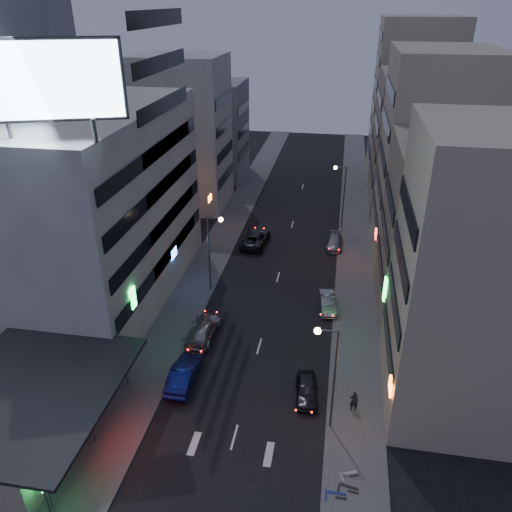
% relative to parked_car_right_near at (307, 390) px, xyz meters
% --- Properties ---
extents(ground, '(180.00, 180.00, 0.00)m').
position_rel_parked_car_right_near_xyz_m(ground, '(-4.43, -8.67, -0.67)').
color(ground, black).
rests_on(ground, ground).
extents(sidewalk_left, '(4.00, 120.00, 0.12)m').
position_rel_parked_car_right_near_xyz_m(sidewalk_left, '(-12.43, 21.33, -0.61)').
color(sidewalk_left, '#4C4C4F').
rests_on(sidewalk_left, ground).
extents(sidewalk_right, '(4.00, 120.00, 0.12)m').
position_rel_parked_car_right_near_xyz_m(sidewalk_right, '(3.57, 21.33, -0.61)').
color(sidewalk_right, '#4C4C4F').
rests_on(sidewalk_right, ground).
extents(food_court, '(11.00, 13.00, 3.88)m').
position_rel_parked_car_right_near_xyz_m(food_court, '(-18.33, -6.67, 1.31)').
color(food_court, tan).
rests_on(food_court, ground).
extents(white_building, '(14.00, 24.00, 18.00)m').
position_rel_parked_car_right_near_xyz_m(white_building, '(-21.43, 11.33, 8.33)').
color(white_building, silver).
rests_on(white_building, ground).
extents(grey_tower, '(10.00, 14.00, 34.00)m').
position_rel_parked_car_right_near_xyz_m(grey_tower, '(-30.43, 14.33, 16.33)').
color(grey_tower, gray).
rests_on(grey_tower, ground).
extents(shophouse_near, '(10.00, 11.00, 20.00)m').
position_rel_parked_car_right_near_xyz_m(shophouse_near, '(10.57, 1.83, 9.33)').
color(shophouse_near, tan).
rests_on(shophouse_near, ground).
extents(shophouse_mid, '(11.00, 12.00, 16.00)m').
position_rel_parked_car_right_near_xyz_m(shophouse_mid, '(11.07, 13.33, 7.33)').
color(shophouse_mid, tan).
rests_on(shophouse_mid, ground).
extents(shophouse_far, '(10.00, 14.00, 22.00)m').
position_rel_parked_car_right_near_xyz_m(shophouse_far, '(10.57, 26.33, 10.33)').
color(shophouse_far, tan).
rests_on(shophouse_far, ground).
extents(far_left_a, '(11.00, 10.00, 20.00)m').
position_rel_parked_car_right_near_xyz_m(far_left_a, '(-19.93, 36.33, 9.33)').
color(far_left_a, silver).
rests_on(far_left_a, ground).
extents(far_left_b, '(12.00, 10.00, 15.00)m').
position_rel_parked_car_right_near_xyz_m(far_left_b, '(-20.43, 49.33, 6.83)').
color(far_left_b, gray).
rests_on(far_left_b, ground).
extents(far_right_a, '(11.00, 12.00, 18.00)m').
position_rel_parked_car_right_near_xyz_m(far_right_a, '(11.07, 41.33, 8.33)').
color(far_right_a, tan).
rests_on(far_right_a, ground).
extents(far_right_b, '(12.00, 12.00, 24.00)m').
position_rel_parked_car_right_near_xyz_m(far_right_b, '(11.57, 55.33, 11.33)').
color(far_right_b, tan).
rests_on(far_right_b, ground).
extents(billboard, '(9.52, 3.75, 6.20)m').
position_rel_parked_car_right_near_xyz_m(billboard, '(-17.42, 1.31, 20.99)').
color(billboard, '#595B60').
rests_on(billboard, white_building).
extents(street_lamp_right_near, '(1.60, 0.44, 8.02)m').
position_rel_parked_car_right_near_xyz_m(street_lamp_right_near, '(1.47, -2.67, 4.69)').
color(street_lamp_right_near, '#595B60').
rests_on(street_lamp_right_near, sidewalk_right).
extents(street_lamp_left, '(1.60, 0.44, 8.02)m').
position_rel_parked_car_right_near_xyz_m(street_lamp_left, '(-10.34, 13.33, 4.69)').
color(street_lamp_left, '#595B60').
rests_on(street_lamp_left, sidewalk_left).
extents(street_lamp_right_far, '(1.60, 0.44, 8.02)m').
position_rel_parked_car_right_near_xyz_m(street_lamp_right_far, '(1.47, 31.33, 4.69)').
color(street_lamp_right_far, '#595B60').
rests_on(street_lamp_right_far, sidewalk_right).
extents(parked_car_right_near, '(2.00, 4.10, 1.35)m').
position_rel_parked_car_right_near_xyz_m(parked_car_right_near, '(0.00, 0.00, 0.00)').
color(parked_car_right_near, '#232327').
rests_on(parked_car_right_near, ground).
extents(parked_car_right_mid, '(1.98, 4.27, 1.35)m').
position_rel_parked_car_right_near_xyz_m(parked_car_right_mid, '(1.00, 12.15, 0.00)').
color(parked_car_right_mid, '#979B9E').
rests_on(parked_car_right_mid, ground).
extents(parked_car_left, '(3.12, 6.06, 1.64)m').
position_rel_parked_car_right_near_xyz_m(parked_car_left, '(-8.17, 24.75, 0.14)').
color(parked_car_left, '#26272B').
rests_on(parked_car_left, ground).
extents(parked_car_right_far, '(1.89, 4.47, 1.29)m').
position_rel_parked_car_right_near_xyz_m(parked_car_right_far, '(1.17, 25.53, -0.03)').
color(parked_car_right_far, gray).
rests_on(parked_car_right_far, ground).
extents(road_car_blue, '(1.75, 4.94, 1.62)m').
position_rel_parked_car_right_near_xyz_m(road_car_blue, '(-9.32, -0.07, 0.14)').
color(road_car_blue, navy).
rests_on(road_car_blue, ground).
extents(road_car_silver, '(2.35, 5.52, 1.59)m').
position_rel_parked_car_right_near_xyz_m(road_car_silver, '(-9.43, 5.73, 0.12)').
color(road_car_silver, '#969A9E').
rests_on(road_car_silver, ground).
extents(person, '(0.61, 0.40, 1.65)m').
position_rel_parked_car_right_near_xyz_m(person, '(3.41, -0.88, 0.27)').
color(person, black).
rests_on(person, sidewalk_right).
extents(scooter_blue, '(0.64, 1.87, 1.14)m').
position_rel_parked_car_right_near_xyz_m(scooter_blue, '(3.05, -7.78, 0.02)').
color(scooter_blue, navy).
rests_on(scooter_blue, sidewalk_right).
extents(scooter_black_b, '(0.90, 1.88, 1.10)m').
position_rel_parked_car_right_near_xyz_m(scooter_black_b, '(3.80, -7.32, -0.00)').
color(scooter_black_b, black).
rests_on(scooter_black_b, sidewalk_right).
extents(scooter_silver_b, '(1.12, 1.77, 1.03)m').
position_rel_parked_car_right_near_xyz_m(scooter_silver_b, '(3.65, -6.02, -0.04)').
color(scooter_silver_b, '#B2B6BA').
rests_on(scooter_silver_b, sidewalk_right).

